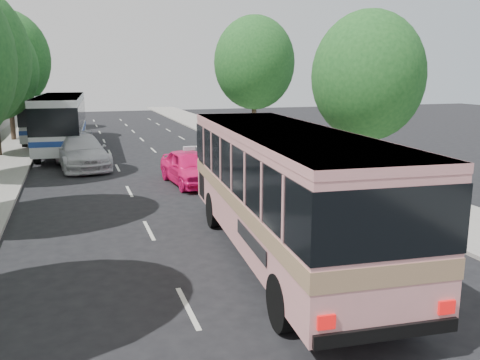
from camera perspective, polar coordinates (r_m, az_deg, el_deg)
name	(u,v)px	position (r m, az deg, el deg)	size (l,w,h in m)	color
ground	(240,266)	(14.01, 0.03, -9.66)	(120.00, 120.00, 0.00)	black
sidewalk_right	(267,148)	(35.10, 3.01, 3.56)	(4.00, 90.00, 0.12)	#9E998E
tree_left_e	(7,55)	(42.56, -24.67, 12.59)	(6.30, 6.30, 9.82)	#38281E
tree_left_f	(16,63)	(50.53, -23.89, 11.89)	(5.88, 5.88, 9.16)	#38281E
tree_right_near	(370,72)	(24.04, 14.43, 11.68)	(5.10, 5.10, 7.95)	#38281E
tree_right_far	(256,60)	(38.64, 1.77, 13.36)	(6.00, 6.00, 9.35)	#38281E
pink_bus	(283,180)	(13.99, 4.81, 0.03)	(3.78, 11.68, 3.67)	pink
pink_taxi	(190,167)	(24.00, -5.68, 1.43)	(1.91, 4.74, 1.62)	#FF1674
white_pickup	(81,152)	(29.45, -17.38, 3.06)	(2.51, 6.17, 1.79)	silver
tour_coach_front	(61,118)	(35.57, -19.42, 6.54)	(3.32, 12.50, 3.71)	silver
tour_coach_rear	(42,114)	(42.14, -21.33, 6.96)	(2.53, 11.64, 3.48)	silver
taxi_roof_sign	(189,148)	(23.86, -5.73, 3.55)	(0.55, 0.18, 0.18)	silver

